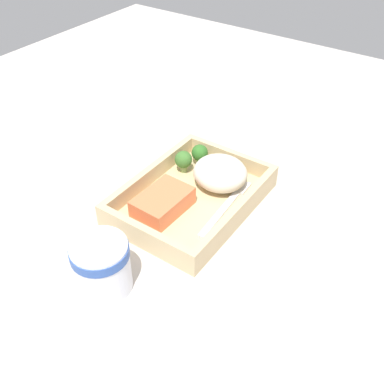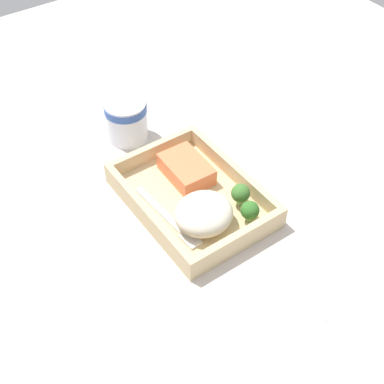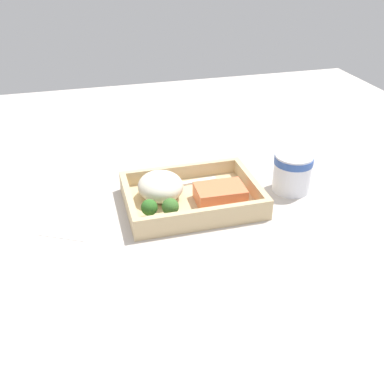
% 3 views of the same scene
% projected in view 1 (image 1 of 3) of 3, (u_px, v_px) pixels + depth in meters
% --- Properties ---
extents(ground_plane, '(1.60, 1.60, 0.02)m').
position_uv_depth(ground_plane, '(192.00, 209.00, 0.76)').
color(ground_plane, beige).
extents(takeout_tray, '(0.26, 0.19, 0.01)m').
position_uv_depth(takeout_tray, '(192.00, 202.00, 0.75)').
color(takeout_tray, '#CFB485').
rests_on(takeout_tray, ground_plane).
extents(tray_rim, '(0.26, 0.19, 0.03)m').
position_uv_depth(tray_rim, '(192.00, 192.00, 0.74)').
color(tray_rim, '#CFB485').
rests_on(tray_rim, takeout_tray).
extents(salmon_fillet, '(0.10, 0.07, 0.03)m').
position_uv_depth(salmon_fillet, '(163.00, 203.00, 0.72)').
color(salmon_fillet, '#F07648').
rests_on(salmon_fillet, takeout_tray).
extents(mashed_potatoes, '(0.09, 0.09, 0.05)m').
position_uv_depth(mashed_potatoes, '(220.00, 173.00, 0.76)').
color(mashed_potatoes, silver).
rests_on(mashed_potatoes, takeout_tray).
extents(broccoli_floret_1, '(0.03, 0.03, 0.04)m').
position_uv_depth(broccoli_floret_1, '(183.00, 160.00, 0.80)').
color(broccoli_floret_1, '#85A662').
rests_on(broccoli_floret_1, takeout_tray).
extents(broccoli_floret_2, '(0.03, 0.03, 0.04)m').
position_uv_depth(broccoli_floret_2, '(200.00, 153.00, 0.82)').
color(broccoli_floret_2, '#75A05A').
rests_on(broccoli_floret_2, takeout_tray).
extents(fork, '(0.16, 0.03, 0.00)m').
position_uv_depth(fork, '(228.00, 204.00, 0.74)').
color(fork, silver).
rests_on(fork, takeout_tray).
extents(paper_cup, '(0.08, 0.08, 0.08)m').
position_uv_depth(paper_cup, '(100.00, 263.00, 0.60)').
color(paper_cup, silver).
rests_on(paper_cup, ground_plane).
extents(receipt_slip, '(0.14, 0.15, 0.00)m').
position_uv_depth(receipt_slip, '(256.00, 144.00, 0.90)').
color(receipt_slip, white).
rests_on(receipt_slip, ground_plane).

